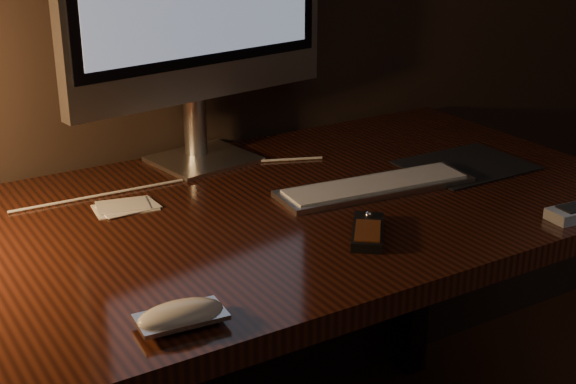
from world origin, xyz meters
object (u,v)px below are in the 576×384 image
media_remote (368,231)px  keyboard (376,186)px  mouse (181,318)px  desk (204,269)px

media_remote → keyboard: bearing=-2.0°
keyboard → mouse: bearing=-147.1°
keyboard → media_remote: bearing=-124.7°
mouse → media_remote: size_ratio=0.85×
mouse → keyboard: bearing=32.0°
desk → keyboard: keyboard is taller
desk → media_remote: 0.35m
desk → keyboard: bearing=-18.2°
mouse → media_remote: 0.39m
mouse → media_remote: bearing=19.9°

